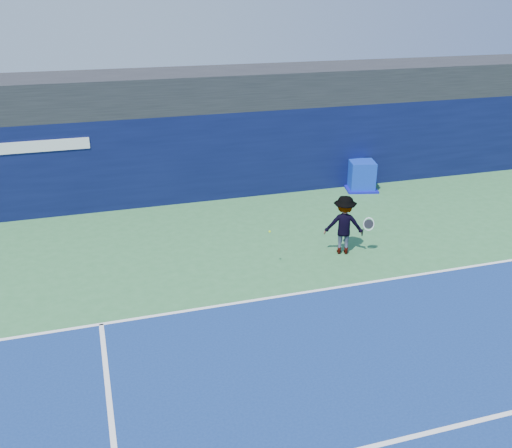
% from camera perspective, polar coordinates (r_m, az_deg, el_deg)
% --- Properties ---
extents(ground, '(80.00, 80.00, 0.00)m').
position_cam_1_polar(ground, '(11.74, 11.47, -13.47)').
color(ground, '#326F3D').
rests_on(ground, ground).
extents(baseline, '(24.00, 0.10, 0.01)m').
position_cam_1_polar(baseline, '(14.00, 5.72, -6.70)').
color(baseline, white).
rests_on(baseline, ground).
extents(service_line, '(24.00, 0.10, 0.01)m').
position_cam_1_polar(service_line, '(10.43, 16.89, -19.35)').
color(service_line, white).
rests_on(service_line, ground).
extents(stadium_band, '(36.00, 3.00, 1.20)m').
position_cam_1_polar(stadium_band, '(20.56, -3.21, 13.46)').
color(stadium_band, black).
rests_on(stadium_band, back_wall_assembly).
extents(back_wall_assembly, '(36.00, 1.03, 3.00)m').
position_cam_1_polar(back_wall_assembly, '(20.06, -2.39, 7.11)').
color(back_wall_assembly, '#090F36').
rests_on(back_wall_assembly, ground).
extents(equipment_cart, '(1.33, 1.33, 1.06)m').
position_cam_1_polar(equipment_cart, '(21.15, 10.50, 4.68)').
color(equipment_cart, '#0C2AAB').
rests_on(equipment_cart, ground).
extents(tennis_player, '(1.36, 0.97, 1.66)m').
position_cam_1_polar(tennis_player, '(15.76, 8.79, -0.08)').
color(tennis_player, silver).
rests_on(tennis_player, ground).
extents(tennis_ball, '(0.06, 0.06, 0.06)m').
position_cam_1_polar(tennis_ball, '(14.57, 1.38, -0.76)').
color(tennis_ball, '#A5D317').
rests_on(tennis_ball, ground).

